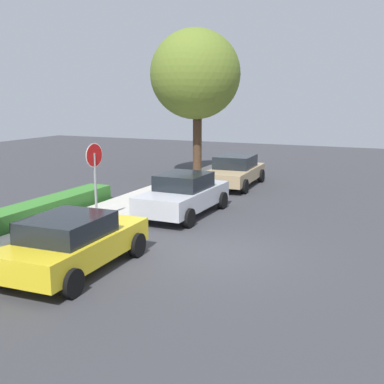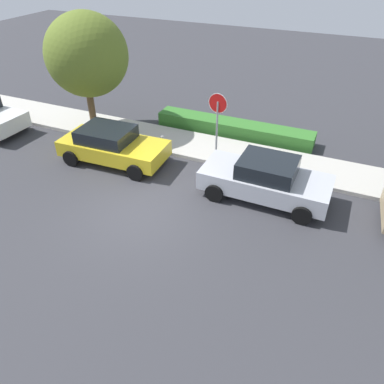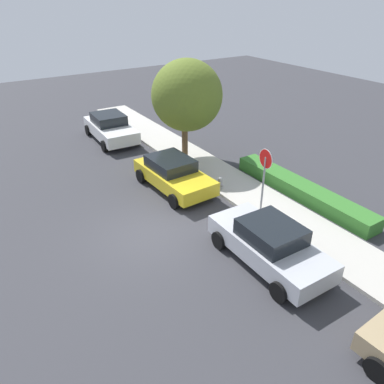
# 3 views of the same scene
# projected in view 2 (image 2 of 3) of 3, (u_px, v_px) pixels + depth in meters

# --- Properties ---
(ground_plane) EXTENTS (60.00, 60.00, 0.00)m
(ground_plane) POSITION_uv_depth(u_px,v_px,m) (138.00, 212.00, 12.36)
(ground_plane) COLOR #38383D
(sidewalk_curb) EXTENTS (32.00, 2.20, 0.14)m
(sidewalk_curb) POSITION_uv_depth(u_px,v_px,m) (197.00, 146.00, 16.06)
(sidewalk_curb) COLOR beige
(sidewalk_curb) RESTS_ON ground_plane
(stop_sign) EXTENTS (0.78, 0.09, 2.72)m
(stop_sign) POSITION_uv_depth(u_px,v_px,m) (217.00, 115.00, 14.33)
(stop_sign) COLOR gray
(stop_sign) RESTS_ON ground_plane
(parked_car_silver) EXTENTS (4.36, 2.07, 1.49)m
(parked_car_silver) POSITION_uv_depth(u_px,v_px,m) (265.00, 179.00, 12.66)
(parked_car_silver) COLOR silver
(parked_car_silver) RESTS_ON ground_plane
(parked_car_yellow) EXTENTS (4.26, 2.19, 1.41)m
(parked_car_yellow) POSITION_uv_depth(u_px,v_px,m) (112.00, 145.00, 14.74)
(parked_car_yellow) COLOR yellow
(parked_car_yellow) RESTS_ON ground_plane
(street_tree_near_corner) EXTENTS (3.46, 3.46, 5.13)m
(street_tree_near_corner) POSITION_uv_depth(u_px,v_px,m) (87.00, 55.00, 15.66)
(street_tree_near_corner) COLOR brown
(street_tree_near_corner) RESTS_ON ground_plane
(fire_hydrant) EXTENTS (0.30, 0.22, 0.72)m
(fire_hydrant) POSITION_uv_depth(u_px,v_px,m) (162.00, 143.00, 15.67)
(fire_hydrant) COLOR #A5A5A8
(fire_hydrant) RESTS_ON ground_plane
(front_yard_hedge) EXTENTS (7.19, 0.98, 0.61)m
(front_yard_hedge) POSITION_uv_depth(u_px,v_px,m) (234.00, 128.00, 16.99)
(front_yard_hedge) COLOR #387A2D
(front_yard_hedge) RESTS_ON ground_plane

